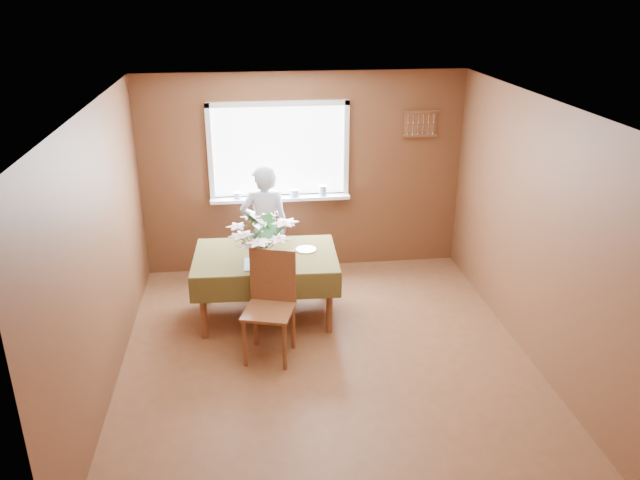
{
  "coord_description": "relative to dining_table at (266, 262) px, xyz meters",
  "views": [
    {
      "loc": [
        -0.71,
        -5.21,
        3.43
      ],
      "look_at": [
        0.0,
        0.55,
        1.05
      ],
      "focal_mm": 35.0,
      "sensor_mm": 36.0,
      "label": 1
    }
  ],
  "objects": [
    {
      "name": "wall_front",
      "position": [
        0.54,
        -3.2,
        0.6
      ],
      "size": [
        4.0,
        0.0,
        4.0
      ],
      "primitive_type": "plane",
      "rotation": [
        -1.57,
        0.0,
        0.0
      ],
      "color": "brown",
      "rests_on": "floor"
    },
    {
      "name": "dining_table",
      "position": [
        0.0,
        0.0,
        0.0
      ],
      "size": [
        1.57,
        1.1,
        0.75
      ],
      "rotation": [
        0.0,
        0.0,
        -0.04
      ],
      "color": "brown",
      "rests_on": "floor"
    },
    {
      "name": "table_knife",
      "position": [
        0.19,
        -0.19,
        0.1
      ],
      "size": [
        0.08,
        0.2,
        0.0
      ],
      "primitive_type": "cube",
      "rotation": [
        0.0,
        0.0,
        0.33
      ],
      "color": "silver",
      "rests_on": "dining_table"
    },
    {
      "name": "side_plate",
      "position": [
        0.45,
        0.07,
        0.1
      ],
      "size": [
        0.27,
        0.27,
        0.01
      ],
      "primitive_type": "cylinder",
      "rotation": [
        0.0,
        0.0,
        -0.22
      ],
      "color": "white",
      "rests_on": "dining_table"
    },
    {
      "name": "ceiling",
      "position": [
        0.54,
        -0.95,
        1.85
      ],
      "size": [
        4.5,
        4.5,
        0.0
      ],
      "primitive_type": "plane",
      "rotation": [
        3.14,
        0.0,
        0.0
      ],
      "color": "white",
      "rests_on": "wall_back"
    },
    {
      "name": "chair_near",
      "position": [
        0.02,
        -0.74,
        -0.08
      ],
      "size": [
        0.57,
        0.57,
        1.07
      ],
      "rotation": [
        0.0,
        0.0,
        -0.29
      ],
      "color": "brown",
      "rests_on": "floor"
    },
    {
      "name": "wall_back",
      "position": [
        0.54,
        1.3,
        0.6
      ],
      "size": [
        4.0,
        0.0,
        4.0
      ],
      "primitive_type": "plane",
      "rotation": [
        1.57,
        0.0,
        0.0
      ],
      "color": "brown",
      "rests_on": "floor"
    },
    {
      "name": "wall_left",
      "position": [
        -1.46,
        -0.95,
        0.6
      ],
      "size": [
        0.0,
        4.5,
        4.5
      ],
      "primitive_type": "plane",
      "rotation": [
        1.57,
        0.0,
        1.57
      ],
      "color": "brown",
      "rests_on": "floor"
    },
    {
      "name": "chair_far",
      "position": [
        -0.01,
        0.84,
        -0.13
      ],
      "size": [
        0.48,
        0.48,
        0.96
      ],
      "rotation": [
        0.0,
        0.0,
        3.34
      ],
      "color": "brown",
      "rests_on": "floor"
    },
    {
      "name": "window_assembly",
      "position": [
        0.25,
        1.25,
        0.71
      ],
      "size": [
        1.72,
        0.2,
        1.22
      ],
      "color": "white",
      "rests_on": "wall_back"
    },
    {
      "name": "seated_woman",
      "position": [
        0.03,
        0.71,
        0.12
      ],
      "size": [
        0.57,
        0.38,
        1.55
      ],
      "primitive_type": "imported",
      "rotation": [
        0.0,
        0.0,
        3.15
      ],
      "color": "white",
      "rests_on": "floor"
    },
    {
      "name": "wall_right",
      "position": [
        2.54,
        -0.95,
        0.6
      ],
      "size": [
        0.0,
        4.5,
        4.5
      ],
      "primitive_type": "plane",
      "rotation": [
        1.57,
        0.0,
        -1.57
      ],
      "color": "brown",
      "rests_on": "floor"
    },
    {
      "name": "spoon_rack",
      "position": [
        1.99,
        1.27,
        1.2
      ],
      "size": [
        0.44,
        0.05,
        0.33
      ],
      "color": "brown",
      "rests_on": "wall_back"
    },
    {
      "name": "floor",
      "position": [
        0.54,
        -0.95,
        -0.65
      ],
      "size": [
        4.5,
        4.5,
        0.0
      ],
      "primitive_type": "plane",
      "color": "brown",
      "rests_on": "ground"
    },
    {
      "name": "flower_bouquet",
      "position": [
        -0.06,
        -0.25,
        0.42
      ],
      "size": [
        0.59,
        0.59,
        0.51
      ],
      "rotation": [
        0.0,
        0.0,
        -0.4
      ],
      "color": "white",
      "rests_on": "dining_table"
    }
  ]
}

